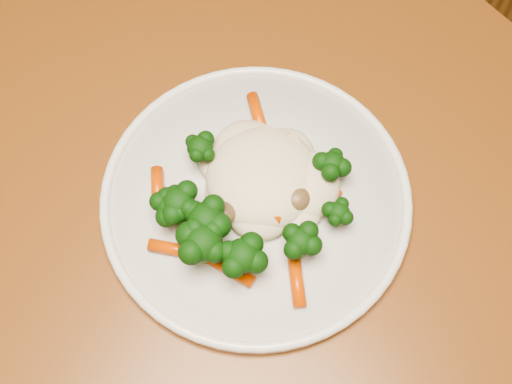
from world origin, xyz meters
TOP-DOWN VIEW (x-y plane):
  - dining_table at (0.25, -0.28)m, footprint 1.42×1.21m
  - plate at (0.19, -0.21)m, footprint 0.30×0.30m
  - meal at (0.18, -0.23)m, footprint 0.20×0.20m

SIDE VIEW (x-z plane):
  - dining_table at x=0.25m, z-range 0.28..1.03m
  - plate at x=0.19m, z-range 0.75..0.76m
  - meal at x=0.18m, z-range 0.76..0.81m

